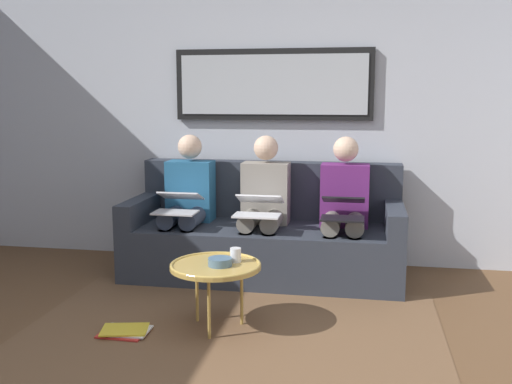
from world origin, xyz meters
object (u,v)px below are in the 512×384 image
at_px(couch, 265,236).
at_px(person_left, 344,205).
at_px(laptop_black, 343,208).
at_px(laptop_silver, 178,203).
at_px(framed_mirror, 273,85).
at_px(bowl, 220,262).
at_px(coffee_table, 216,267).
at_px(person_middle, 264,202).
at_px(person_right, 187,200).
at_px(laptop_white, 259,206).
at_px(magazine_stack, 125,331).
at_px(cup, 235,255).

relative_size(couch, person_left, 1.93).
relative_size(laptop_black, laptop_silver, 1.05).
relative_size(framed_mirror, bowl, 11.47).
height_order(coffee_table, laptop_black, laptop_black).
bearing_deg(couch, person_middle, 90.00).
distance_m(person_left, person_right, 1.28).
distance_m(person_middle, laptop_white, 0.24).
xyz_separation_m(laptop_silver, magazine_stack, (0.00, 1.11, -0.61)).
xyz_separation_m(coffee_table, person_middle, (-0.11, -1.15, 0.20)).
bearing_deg(coffee_table, magazine_stack, 20.23).
relative_size(person_middle, laptop_white, 3.27).
xyz_separation_m(framed_mirror, person_left, (-0.64, 0.46, -0.94)).
bearing_deg(laptop_white, laptop_silver, -0.05).
relative_size(laptop_black, magazine_stack, 1.18).
bearing_deg(person_right, person_left, 180.00).
height_order(person_middle, person_right, same).
xyz_separation_m(bowl, person_left, (-0.72, -1.17, 0.17)).
bearing_deg(magazine_stack, cup, -156.66).
bearing_deg(magazine_stack, couch, -114.48).
xyz_separation_m(person_left, laptop_white, (0.64, 0.24, 0.01)).
xyz_separation_m(framed_mirror, person_right, (0.64, 0.46, -0.94)).
bearing_deg(couch, coffee_table, 84.82).
bearing_deg(couch, person_right, 6.13).
height_order(bowl, person_middle, person_middle).
bearing_deg(couch, magazine_stack, 65.52).
xyz_separation_m(laptop_black, person_middle, (0.64, -0.24, -0.02)).
bearing_deg(laptop_black, bowl, 52.55).
relative_size(coffee_table, laptop_silver, 1.60).
height_order(bowl, laptop_silver, laptop_silver).
relative_size(cup, bowl, 0.61).
bearing_deg(laptop_black, laptop_silver, 0.07).
bearing_deg(laptop_black, laptop_white, 0.19).
bearing_deg(coffee_table, person_left, -123.15).
bearing_deg(cup, magazine_stack, 23.34).
xyz_separation_m(laptop_black, person_right, (1.28, -0.24, -0.02)).
relative_size(bowl, laptop_black, 0.40).
bearing_deg(laptop_white, person_middle, -90.00).
height_order(couch, cup, couch).
xyz_separation_m(framed_mirror, coffee_table, (0.11, 1.61, -1.15)).
height_order(framed_mirror, cup, framed_mirror).
xyz_separation_m(person_right, laptop_silver, (0.00, 0.24, 0.02)).
bearing_deg(laptop_white, person_left, -159.59).
bearing_deg(couch, cup, 89.84).
distance_m(couch, coffee_table, 1.23).
bearing_deg(framed_mirror, person_middle, 90.00).
height_order(framed_mirror, laptop_black, framed_mirror).
height_order(bowl, person_right, person_right).
xyz_separation_m(couch, person_right, (0.64, 0.07, 0.30)).
height_order(couch, laptop_silver, couch).
height_order(bowl, magazine_stack, bowl).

